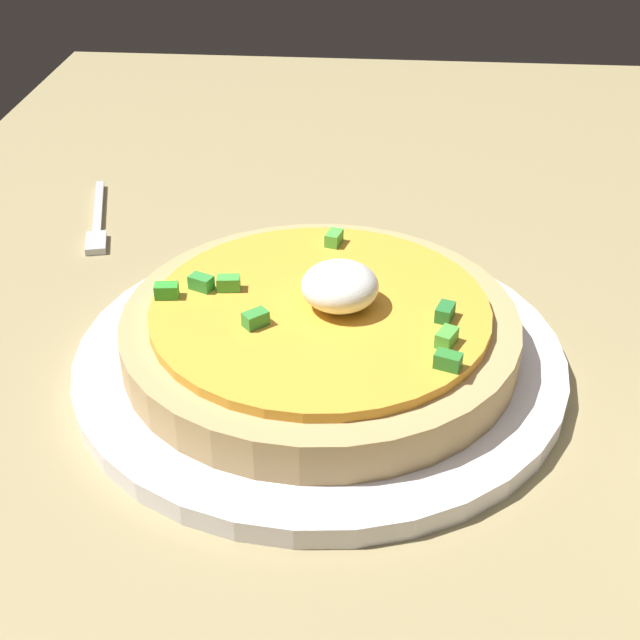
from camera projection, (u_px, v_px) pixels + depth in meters
The scene contains 4 objects.
dining_table at pixel (439, 453), 46.55cm from camera, with size 126.50×79.27×2.86cm, color #95855A.
plate at pixel (320, 359), 50.17cm from camera, with size 27.22×27.22×1.20cm, color white.
pizza at pixel (321, 328), 49.03cm from camera, with size 21.75×21.75×5.36cm.
fork at pixel (98, 222), 65.09cm from camera, with size 11.27×3.90×0.50cm.
Camera 1 is at (35.59, -3.19, 32.70)cm, focal length 50.18 mm.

